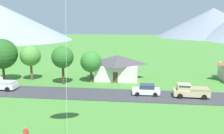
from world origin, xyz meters
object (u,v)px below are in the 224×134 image
(house_left_center, at_px, (117,66))
(tree_right_of_center, at_px, (2,54))
(tree_center, at_px, (30,56))
(pickup_truck_white_east_side, at_px, (0,84))
(parked_car_white_west_end, at_px, (146,90))
(tree_left_of_center, at_px, (63,57))
(pickup_truck_sand_west_side, at_px, (190,91))
(tree_near_left, at_px, (91,62))

(house_left_center, height_order, tree_right_of_center, tree_right_of_center)
(tree_center, distance_m, pickup_truck_white_east_side, 8.37)
(house_left_center, height_order, parked_car_white_west_end, house_left_center)
(tree_left_of_center, bearing_deg, parked_car_white_west_end, -18.33)
(parked_car_white_west_end, relative_size, pickup_truck_sand_west_side, 0.81)
(tree_near_left, relative_size, tree_right_of_center, 0.72)
(parked_car_white_west_end, bearing_deg, tree_near_left, 144.75)
(tree_center, height_order, pickup_truck_white_east_side, tree_center)
(parked_car_white_west_end, xyz_separation_m, pickup_truck_sand_west_side, (6.52, -0.38, 0.19))
(pickup_truck_white_east_side, bearing_deg, tree_center, 73.31)
(house_left_center, bearing_deg, pickup_truck_sand_west_side, -42.51)
(tree_right_of_center, height_order, pickup_truck_sand_west_side, tree_right_of_center)
(tree_center, distance_m, tree_right_of_center, 5.06)
(tree_right_of_center, bearing_deg, pickup_truck_white_east_side, -64.85)
(house_left_center, distance_m, pickup_truck_sand_west_side, 16.47)
(tree_center, bearing_deg, house_left_center, 12.07)
(tree_near_left, bearing_deg, tree_left_of_center, -154.18)
(tree_right_of_center, relative_size, pickup_truck_white_east_side, 1.56)
(pickup_truck_sand_west_side, bearing_deg, tree_near_left, 155.60)
(parked_car_white_west_end, distance_m, pickup_truck_sand_west_side, 6.54)
(house_left_center, relative_size, tree_right_of_center, 1.08)
(house_left_center, xyz_separation_m, parked_car_white_west_end, (5.58, -10.71, -1.56))
(tree_center, distance_m, parked_car_white_west_end, 23.48)
(house_left_center, relative_size, pickup_truck_white_east_side, 1.68)
(tree_center, xyz_separation_m, tree_right_of_center, (-4.69, -1.79, 0.57))
(tree_left_of_center, height_order, tree_center, tree_left_of_center)
(tree_near_left, bearing_deg, pickup_truck_white_east_side, -152.74)
(house_left_center, height_order, pickup_truck_white_east_side, house_left_center)
(house_left_center, xyz_separation_m, tree_left_of_center, (-9.31, -5.78, 2.52))
(tree_center, bearing_deg, tree_near_left, 0.02)
(tree_left_of_center, relative_size, pickup_truck_sand_west_side, 1.32)
(house_left_center, distance_m, tree_right_of_center, 21.97)
(house_left_center, xyz_separation_m, tree_center, (-16.43, -3.51, 2.33))
(parked_car_white_west_end, bearing_deg, tree_left_of_center, 161.67)
(tree_near_left, distance_m, pickup_truck_white_east_side, 15.96)
(pickup_truck_sand_west_side, bearing_deg, pickup_truck_white_east_side, 179.28)
(tree_near_left, height_order, tree_center, tree_center)
(tree_left_of_center, bearing_deg, tree_center, 162.33)
(house_left_center, bearing_deg, tree_left_of_center, -148.17)
(tree_right_of_center, bearing_deg, tree_left_of_center, -2.32)
(tree_near_left, height_order, pickup_truck_sand_west_side, tree_near_left)
(tree_near_left, bearing_deg, tree_center, -179.98)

